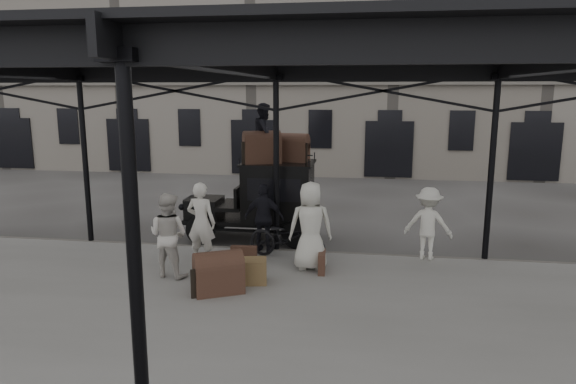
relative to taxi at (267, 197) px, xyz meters
name	(u,v)px	position (x,y,z in m)	size (l,w,h in m)	color
ground	(261,284)	(0.49, -3.29, -1.20)	(120.00, 120.00, 0.00)	#383533
platform	(238,321)	(0.49, -5.29, -1.13)	(28.00, 8.00, 0.15)	slate
canopy	(237,57)	(0.49, -5.01, 3.39)	(22.50, 9.00, 4.74)	black
building_frontage	(328,34)	(0.49, 14.71, 5.80)	(64.00, 8.00, 14.00)	slate
taxi	(267,197)	(0.00, 0.00, 0.00)	(3.65, 1.55, 2.18)	black
porter_left	(201,223)	(-1.05, -2.51, -0.11)	(0.69, 0.45, 1.88)	silver
porter_midleft	(168,235)	(-1.46, -3.48, -0.15)	(0.88, 0.68, 1.80)	beige
porter_centre	(311,226)	(1.48, -2.59, -0.07)	(0.96, 0.63, 1.97)	beige
porter_official	(264,218)	(0.21, -1.49, -0.21)	(0.99, 0.41, 1.69)	black
porter_right	(428,224)	(4.12, -1.49, -0.20)	(1.11, 0.64, 1.71)	beige
bicycle	(287,238)	(0.86, -1.98, -0.55)	(0.67, 1.92, 1.01)	black
porter_roof	(265,133)	(-0.03, -0.10, 1.76)	(0.76, 0.59, 1.56)	black
steamer_trunk_roof_near	(262,150)	(-0.08, -0.25, 1.33)	(0.96, 0.59, 0.71)	#4B2F22
steamer_trunk_roof_far	(292,150)	(0.67, 0.20, 1.29)	(0.86, 0.53, 0.63)	#4B2F22
steamer_trunk_platform	(218,275)	(-0.16, -4.21, -0.71)	(0.94, 0.58, 0.69)	#4B2F22
wicker_hamper	(252,271)	(0.38, -3.63, -0.80)	(0.60, 0.45, 0.50)	olive
suitcase_upright	(322,262)	(1.75, -2.76, -0.83)	(0.15, 0.60, 0.45)	#4B2F22
suitcase_flat	(244,254)	(-0.08, -2.44, -0.85)	(0.60, 0.15, 0.40)	#4B2F22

